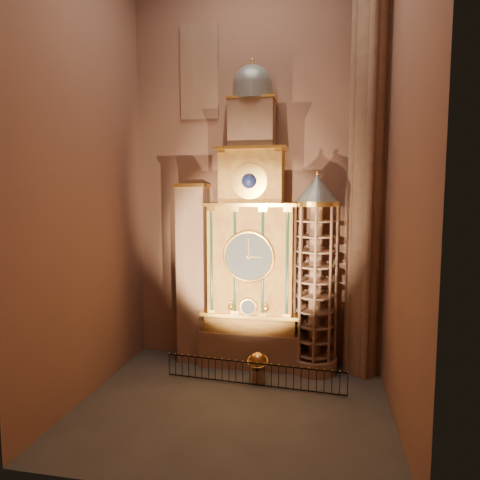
% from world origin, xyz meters
% --- Properties ---
extents(floor, '(14.00, 14.00, 0.00)m').
position_xyz_m(floor, '(0.00, 0.00, 0.00)').
color(floor, '#383330').
rests_on(floor, ground).
extents(wall_back, '(22.00, 0.00, 22.00)m').
position_xyz_m(wall_back, '(0.00, 6.00, 11.00)').
color(wall_back, '#8C5C4B').
rests_on(wall_back, floor).
extents(wall_left, '(0.00, 22.00, 22.00)m').
position_xyz_m(wall_left, '(-7.00, 0.00, 11.00)').
color(wall_left, '#8C5C4B').
rests_on(wall_left, floor).
extents(wall_right, '(0.00, 22.00, 22.00)m').
position_xyz_m(wall_right, '(7.00, 0.00, 11.00)').
color(wall_right, '#8C5C4B').
rests_on(wall_right, floor).
extents(astronomical_clock, '(5.60, 2.41, 16.70)m').
position_xyz_m(astronomical_clock, '(0.00, 4.96, 6.68)').
color(astronomical_clock, '#8C634C').
rests_on(astronomical_clock, floor).
extents(portrait_tower, '(1.80, 1.60, 10.20)m').
position_xyz_m(portrait_tower, '(-3.40, 4.98, 5.15)').
color(portrait_tower, '#8C634C').
rests_on(portrait_tower, floor).
extents(stair_turret, '(2.50, 2.50, 10.80)m').
position_xyz_m(stair_turret, '(3.50, 4.70, 5.27)').
color(stair_turret, '#8C634C').
rests_on(stair_turret, floor).
extents(gothic_pier, '(2.04, 2.04, 22.00)m').
position_xyz_m(gothic_pier, '(6.10, 5.00, 11.00)').
color(gothic_pier, '#8C634C').
rests_on(gothic_pier, floor).
extents(stained_glass_window, '(2.20, 0.14, 5.20)m').
position_xyz_m(stained_glass_window, '(-3.20, 5.92, 16.50)').
color(stained_glass_window, navy).
rests_on(stained_glass_window, wall_back).
extents(celestial_globe, '(1.08, 1.02, 1.55)m').
position_xyz_m(celestial_globe, '(0.70, 2.70, 0.93)').
color(celestial_globe, '#8C634C').
rests_on(celestial_globe, floor).
extents(iron_railing, '(9.15, 0.76, 1.17)m').
position_xyz_m(iron_railing, '(0.58, 2.13, 0.63)').
color(iron_railing, black).
rests_on(iron_railing, floor).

